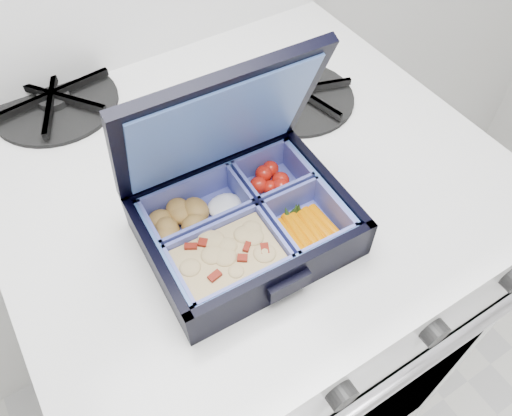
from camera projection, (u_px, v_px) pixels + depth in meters
stove at (241, 314)px, 1.06m from camera, size 0.65×0.65×0.97m
bento_box at (246, 225)px, 0.57m from camera, size 0.23×0.19×0.05m
burner_grate at (297, 92)px, 0.74m from camera, size 0.22×0.22×0.02m
burner_grate_rear at (54, 99)px, 0.73m from camera, size 0.20×0.20×0.02m
fork at (217, 139)px, 0.69m from camera, size 0.09×0.19×0.01m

